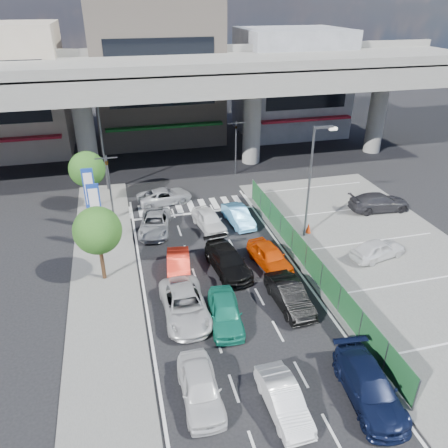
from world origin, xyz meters
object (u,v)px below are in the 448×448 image
object	(u,v)px
van_white_back_left	(200,387)
signboard_far	(90,190)
sedan_white_front_mid	(209,220)
traffic_light_right	(236,134)
street_lamp_left	(104,138)
parked_sedan_dgrey	(379,202)
taxi_orange_left	(179,266)
traffic_cone	(308,228)
parked_sedan_white	(378,249)
minivan_navy_back	(370,387)
street_lamp_right	(313,174)
taxi_teal_mid	(225,312)
crossing_wagon_silver	(165,196)
taxi_orange_right	(270,256)
sedan_black_mid	(228,261)
wagon_silver_front_left	(155,223)
sedan_white_mid_left	(185,305)
hatch_white_back_mid	(284,399)
kei_truck_front_right	(238,216)
signboard_near	(95,207)
hatch_black_mid_right	(290,295)
traffic_light_left	(108,172)
tree_far	(87,169)
tree_near	(98,231)

from	to	relation	value
van_white_back_left	signboard_far	bearing A→B (deg)	105.09
signboard_far	sedan_white_front_mid	bearing A→B (deg)	-14.80
traffic_light_right	street_lamp_left	distance (m)	11.90
traffic_light_right	street_lamp_left	bearing A→B (deg)	-175.17
parked_sedan_dgrey	taxi_orange_left	bearing A→B (deg)	111.12
traffic_cone	parked_sedan_white	bearing A→B (deg)	-55.43
taxi_orange_left	street_lamp_left	bearing A→B (deg)	112.22
minivan_navy_back	street_lamp_right	bearing A→B (deg)	82.57
taxi_teal_mid	parked_sedan_dgrey	xyz separation A→B (m)	(15.29, 10.04, 0.07)
street_lamp_right	crossing_wagon_silver	xyz separation A→B (m)	(-9.15, 8.11, -4.15)
signboard_far	taxi_orange_right	world-z (taller)	signboard_far
traffic_light_right	parked_sedan_white	bearing A→B (deg)	-73.94
street_lamp_right	sedan_black_mid	distance (m)	8.31
street_lamp_left	sedan_white_front_mid	size ratio (longest dim) A/B	1.98
van_white_back_left	wagon_silver_front_left	world-z (taller)	van_white_back_left
parked_sedan_white	street_lamp_right	bearing A→B (deg)	26.48
sedan_white_mid_left	traffic_cone	size ratio (longest dim) A/B	6.44
traffic_light_right	crossing_wagon_silver	distance (m)	9.53
sedan_black_mid	traffic_cone	size ratio (longest dim) A/B	6.17
van_white_back_left	minivan_navy_back	distance (m)	7.18
hatch_white_back_mid	parked_sedan_white	xyz separation A→B (m)	(10.29, 9.61, 0.09)
sedan_white_mid_left	kei_truck_front_right	size ratio (longest dim) A/B	1.27
minivan_navy_back	taxi_orange_right	xyz separation A→B (m)	(-0.57, 10.94, 0.00)
minivan_navy_back	sedan_white_mid_left	world-z (taller)	same
parked_sedan_dgrey	traffic_cone	size ratio (longest dim) A/B	6.25
signboard_near	traffic_cone	xyz separation A→B (m)	(14.63, -1.69, -2.62)
kei_truck_front_right	parked_sedan_white	xyz separation A→B (m)	(7.47, -7.02, 0.07)
hatch_black_mid_right	traffic_cone	world-z (taller)	hatch_black_mid_right
taxi_teal_mid	sedan_black_mid	xyz separation A→B (m)	(1.40, 4.77, 0.00)
traffic_light_left	traffic_light_right	bearing A→B (deg)	30.89
signboard_far	parked_sedan_dgrey	size ratio (longest dim) A/B	0.97
sedan_black_mid	crossing_wagon_silver	xyz separation A→B (m)	(-2.51, 10.99, -0.07)
signboard_near	parked_sedan_dgrey	world-z (taller)	signboard_near
signboard_far	parked_sedan_dgrey	bearing A→B (deg)	-6.76
taxi_orange_right	wagon_silver_front_left	bearing A→B (deg)	126.49
tree_far	sedan_white_mid_left	xyz separation A→B (m)	(4.98, -15.06, -2.70)
traffic_light_left	van_white_back_left	size ratio (longest dim) A/B	1.28
wagon_silver_front_left	van_white_back_left	bearing A→B (deg)	-78.20
kei_truck_front_right	taxi_orange_left	bearing A→B (deg)	-140.20
wagon_silver_front_left	street_lamp_right	bearing A→B (deg)	-6.75
signboard_near	sedan_black_mid	world-z (taller)	signboard_near
sedan_white_front_mid	crossing_wagon_silver	xyz separation A→B (m)	(-2.58, 5.28, -0.07)
tree_near	crossing_wagon_silver	xyz separation A→B (m)	(5.03, 10.11, -2.76)
street_lamp_right	signboard_far	bearing A→B (deg)	161.32
minivan_navy_back	parked_sedan_white	world-z (taller)	minivan_navy_back
taxi_orange_left	crossing_wagon_silver	size ratio (longest dim) A/B	0.88
tree_near	van_white_back_left	xyz separation A→B (m)	(3.87, -10.19, -2.70)
parked_sedan_white	wagon_silver_front_left	bearing A→B (deg)	49.29
traffic_light_right	taxi_orange_left	xyz separation A→B (m)	(-8.04, -15.68, -3.29)
signboard_near	crossing_wagon_silver	xyz separation A→B (m)	(5.23, 6.11, -2.44)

